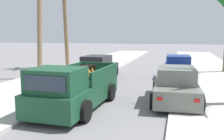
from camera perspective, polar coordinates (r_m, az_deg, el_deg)
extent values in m
cube|color=#B2AFA8|center=(15.37, -14.30, -2.82)|extent=(5.08, 60.00, 0.12)
cube|color=#B2AFA8|center=(13.64, 24.37, -4.67)|extent=(5.08, 60.00, 0.12)
cube|color=silver|center=(14.86, -10.45, -3.12)|extent=(0.16, 60.00, 0.10)
cube|color=silver|center=(13.50, 19.57, -4.58)|extent=(0.16, 60.00, 0.10)
cube|color=#19472D|center=(10.10, -8.02, -5.16)|extent=(2.06, 5.15, 0.80)
cube|color=#19472D|center=(8.54, -12.59, -2.23)|extent=(1.76, 1.55, 0.80)
cube|color=#283342|center=(9.20, -10.30, -1.31)|extent=(1.38, 0.10, 0.44)
cube|color=#283342|center=(7.90, -15.28, -3.01)|extent=(1.46, 0.10, 0.48)
cube|color=#19472D|center=(10.43, -1.57, -0.86)|extent=(0.19, 3.30, 0.56)
cube|color=#19472D|center=(11.13, -10.51, -0.43)|extent=(0.19, 3.30, 0.56)
cube|color=#19472D|center=(12.27, -3.20, 0.48)|extent=(1.88, 0.15, 0.56)
cube|color=silver|center=(12.49, -3.03, -3.29)|extent=(1.83, 0.17, 0.20)
cylinder|color=black|center=(8.42, -6.23, -9.37)|extent=(0.28, 0.77, 0.76)
cylinder|color=black|center=(9.34, -17.50, -7.96)|extent=(0.28, 0.77, 0.76)
cylinder|color=black|center=(11.09, -0.33, -5.06)|extent=(0.28, 0.77, 0.76)
cylinder|color=black|center=(11.80, -9.50, -4.37)|extent=(0.28, 0.77, 0.76)
cube|color=red|center=(12.18, 0.23, -2.14)|extent=(0.22, 0.05, 0.18)
cube|color=red|center=(12.67, -6.28, -1.78)|extent=(0.22, 0.05, 0.18)
ellipsoid|color=orange|center=(10.60, -6.50, -0.65)|extent=(0.75, 1.72, 0.60)
sphere|color=orange|center=(9.74, -8.70, -0.99)|extent=(0.44, 0.44, 0.44)
cube|color=black|center=(11.03, -5.55, -0.30)|extent=(0.72, 0.14, 0.61)
cube|color=black|center=(10.60, -6.50, -0.65)|extent=(0.72, 0.14, 0.61)
cube|color=black|center=(10.18, -7.53, -1.03)|extent=(0.72, 0.14, 0.61)
cube|color=navy|center=(17.40, 14.88, 0.00)|extent=(1.88, 4.25, 0.72)
cube|color=navy|center=(17.22, 14.97, 2.19)|extent=(1.58, 2.14, 0.64)
cube|color=#283342|center=(18.19, 14.88, 2.43)|extent=(1.37, 0.12, 0.52)
cube|color=#283342|center=(16.26, 15.05, 1.78)|extent=(1.34, 0.12, 0.50)
cylinder|color=black|center=(18.71, 11.99, -0.03)|extent=(0.24, 0.65, 0.64)
cylinder|color=black|center=(18.76, 17.51, -0.20)|extent=(0.24, 0.65, 0.64)
cylinder|color=black|center=(16.14, 11.76, -1.29)|extent=(0.24, 0.65, 0.64)
cylinder|color=black|center=(16.20, 18.15, -1.49)|extent=(0.24, 0.65, 0.64)
cube|color=red|center=(15.29, 12.71, -0.61)|extent=(0.20, 0.05, 0.12)
cube|color=white|center=(19.48, 12.92, 1.11)|extent=(0.20, 0.05, 0.10)
cube|color=red|center=(15.33, 17.45, -0.76)|extent=(0.20, 0.05, 0.12)
cube|color=white|center=(19.51, 16.54, 0.99)|extent=(0.20, 0.05, 0.10)
cube|color=black|center=(16.60, -3.38, -0.12)|extent=(1.91, 4.26, 0.72)
cube|color=black|center=(16.43, -3.53, 2.18)|extent=(1.60, 2.15, 0.64)
cube|color=#283342|center=(17.34, -2.40, 2.43)|extent=(1.37, 0.13, 0.52)
cube|color=#283342|center=(15.53, -4.79, 1.75)|extent=(1.34, 0.13, 0.50)
cylinder|color=black|center=(18.16, -4.61, -0.12)|extent=(0.24, 0.65, 0.64)
cylinder|color=black|center=(17.58, 0.86, -0.37)|extent=(0.24, 0.65, 0.64)
cylinder|color=black|center=(15.80, -8.10, -1.40)|extent=(0.24, 0.65, 0.64)
cylinder|color=black|center=(15.12, -1.90, -1.75)|extent=(0.24, 0.65, 0.64)
cube|color=red|center=(14.91, -8.51, -0.71)|extent=(0.20, 0.05, 0.12)
cube|color=white|center=(18.77, -2.90, 1.05)|extent=(0.20, 0.05, 0.10)
cube|color=red|center=(14.41, -3.96, -0.95)|extent=(0.20, 0.05, 0.12)
cube|color=white|center=(18.38, 0.71, 0.91)|extent=(0.20, 0.05, 0.10)
cube|color=slate|center=(11.13, 14.35, -4.44)|extent=(1.99, 4.29, 0.72)
cube|color=slate|center=(10.90, 14.50, -1.06)|extent=(1.63, 2.18, 0.64)
cube|color=#283342|center=(11.86, 14.29, -0.43)|extent=(1.37, 0.15, 0.52)
cube|color=#283342|center=(9.95, 14.74, -2.05)|extent=(1.34, 0.15, 0.50)
cylinder|color=black|center=(12.44, 9.91, -4.02)|extent=(0.25, 0.65, 0.64)
cylinder|color=black|center=(12.51, 18.21, -4.23)|extent=(0.25, 0.65, 0.64)
cylinder|color=black|center=(9.91, 9.36, -7.12)|extent=(0.25, 0.65, 0.64)
cylinder|color=black|center=(10.00, 19.83, -7.36)|extent=(0.25, 0.65, 0.64)
cube|color=red|center=(9.04, 10.89, -6.52)|extent=(0.20, 0.05, 0.12)
cube|color=white|center=(13.17, 11.31, -2.10)|extent=(0.20, 0.05, 0.10)
cube|color=red|center=(9.11, 18.93, -6.70)|extent=(0.20, 0.05, 0.12)
cube|color=white|center=(13.22, 16.66, -2.25)|extent=(0.20, 0.05, 0.10)
cone|color=#196023|center=(21.26, 23.39, 14.64)|extent=(1.70, 1.64, 1.35)
cylinder|color=brown|center=(21.95, -10.60, 9.88)|extent=(0.34, 0.79, 7.29)
cylinder|color=#846B4C|center=(17.09, -16.31, 10.76)|extent=(0.32, 0.81, 7.59)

